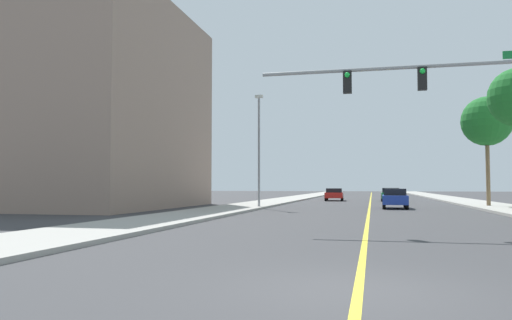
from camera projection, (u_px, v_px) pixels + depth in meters
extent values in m
plane|color=#38383A|center=(370.00, 202.00, 48.41)|extent=(192.00, 192.00, 0.00)
cube|color=#9E9B93|center=(279.00, 201.00, 50.52)|extent=(3.93, 168.00, 0.15)
cube|color=#9E9B93|center=(470.00, 202.00, 46.31)|extent=(3.93, 168.00, 0.15)
cube|color=yellow|center=(370.00, 202.00, 48.41)|extent=(0.16, 144.00, 0.01)
cube|color=gray|center=(102.00, 108.00, 37.12)|extent=(11.50, 17.52, 14.99)
cylinder|color=gray|center=(416.00, 67.00, 17.97)|extent=(11.49, 0.14, 0.14)
cube|color=black|center=(422.00, 79.00, 17.90)|extent=(0.32, 0.24, 0.84)
sphere|color=green|center=(422.00, 71.00, 17.78)|extent=(0.20, 0.20, 0.20)
cube|color=black|center=(347.00, 82.00, 18.52)|extent=(0.32, 0.24, 0.84)
sphere|color=green|center=(347.00, 75.00, 18.40)|extent=(0.20, 0.20, 0.20)
cylinder|color=gray|center=(259.00, 152.00, 35.47)|extent=(0.16, 0.16, 7.79)
cube|color=beige|center=(259.00, 96.00, 35.68)|extent=(0.56, 0.28, 0.20)
cone|color=#1E6B28|center=(500.00, 101.00, 29.50)|extent=(0.62, 1.80, 1.31)
cylinder|color=brown|center=(488.00, 163.00, 36.72)|extent=(0.29, 0.29, 6.31)
sphere|color=#1E6B28|center=(487.00, 121.00, 36.89)|extent=(3.71, 3.71, 3.71)
cone|color=#1E6B28|center=(502.00, 124.00, 36.79)|extent=(0.61, 1.43, 1.74)
cone|color=#1E6B28|center=(490.00, 125.00, 37.77)|extent=(1.95, 1.24, 1.52)
cone|color=#1E6B28|center=(472.00, 125.00, 37.64)|extent=(1.11, 1.61, 1.67)
cone|color=#1E6B28|center=(474.00, 123.00, 36.59)|extent=(1.16, 1.92, 1.68)
cone|color=#1E6B28|center=(494.00, 122.00, 35.76)|extent=(1.82, 0.83, 1.45)
cube|color=#1E389E|center=(395.00, 200.00, 35.19)|extent=(1.80, 4.12, 0.62)
cube|color=black|center=(395.00, 192.00, 35.29)|extent=(1.55, 2.14, 0.47)
cylinder|color=black|center=(384.00, 203.00, 36.81)|extent=(0.23, 0.64, 0.64)
cylinder|color=black|center=(405.00, 203.00, 36.43)|extent=(0.23, 0.64, 0.64)
cylinder|color=black|center=(384.00, 205.00, 33.92)|extent=(0.23, 0.64, 0.64)
cylinder|color=black|center=(407.00, 205.00, 33.54)|extent=(0.23, 0.64, 0.64)
cube|color=red|center=(334.00, 195.00, 53.35)|extent=(2.04, 4.34, 0.58)
cube|color=black|center=(334.00, 190.00, 53.35)|extent=(1.74, 2.27, 0.44)
cylinder|color=black|center=(327.00, 197.00, 55.05)|extent=(0.24, 0.65, 0.64)
cylinder|color=black|center=(342.00, 197.00, 54.73)|extent=(0.24, 0.65, 0.64)
cylinder|color=black|center=(326.00, 198.00, 51.94)|extent=(0.24, 0.65, 0.64)
cylinder|color=black|center=(342.00, 198.00, 51.62)|extent=(0.24, 0.65, 0.64)
cube|color=#196638|center=(391.00, 195.00, 51.22)|extent=(1.93, 4.56, 0.59)
cube|color=black|center=(390.00, 190.00, 51.23)|extent=(1.69, 1.92, 0.48)
cylinder|color=black|center=(382.00, 198.00, 53.08)|extent=(0.22, 0.64, 0.64)
cylinder|color=black|center=(398.00, 198.00, 52.68)|extent=(0.22, 0.64, 0.64)
cylinder|color=black|center=(382.00, 199.00, 49.73)|extent=(0.22, 0.64, 0.64)
cylinder|color=black|center=(400.00, 199.00, 49.33)|extent=(0.22, 0.64, 0.64)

